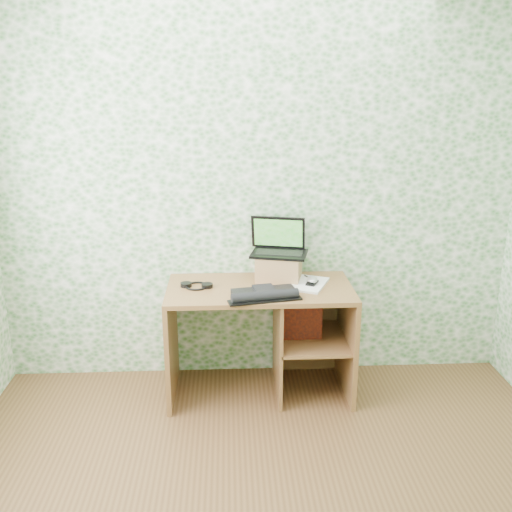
{
  "coord_description": "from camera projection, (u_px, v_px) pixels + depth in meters",
  "views": [
    {
      "loc": [
        -0.2,
        -2.01,
        2.02
      ],
      "look_at": [
        -0.03,
        1.39,
        0.98
      ],
      "focal_mm": 40.0,
      "sensor_mm": 36.0,
      "label": 1
    }
  ],
  "objects": [
    {
      "name": "red_box",
      "position": [
        300.0,
        314.0,
        3.75
      ],
      "size": [
        0.28,
        0.1,
        0.33
      ],
      "primitive_type": "cube",
      "rotation": [
        0.0,
        0.0,
        0.02
      ],
      "color": "maroon",
      "rests_on": "desk"
    },
    {
      "name": "keyboard",
      "position": [
        264.0,
        294.0,
        3.5
      ],
      "size": [
        0.46,
        0.3,
        0.06
      ],
      "rotation": [
        0.0,
        0.0,
        0.19
      ],
      "color": "black",
      "rests_on": "desk"
    },
    {
      "name": "laptop",
      "position": [
        279.0,
        245.0,
        3.8
      ],
      "size": [
        0.41,
        0.33,
        0.24
      ],
      "rotation": [
        0.0,
        0.0,
        -0.24
      ],
      "color": "black",
      "rests_on": "riser"
    },
    {
      "name": "pen",
      "position": [
        310.0,
        278.0,
        3.8
      ],
      "size": [
        0.06,
        0.12,
        0.01
      ],
      "primitive_type": "cylinder",
      "rotation": [
        1.57,
        0.0,
        0.45
      ],
      "color": "black",
      "rests_on": "notepad"
    },
    {
      "name": "mouse",
      "position": [
        312.0,
        281.0,
        3.7
      ],
      "size": [
        0.11,
        0.13,
        0.04
      ],
      "primitive_type": "ellipsoid",
      "rotation": [
        0.0,
        0.0,
        -0.47
      ],
      "color": "#BBBBBD",
      "rests_on": "notepad"
    },
    {
      "name": "desk",
      "position": [
        271.0,
        323.0,
        3.79
      ],
      "size": [
        1.2,
        0.6,
        0.75
      ],
      "color": "brown",
      "rests_on": "floor"
    },
    {
      "name": "headphones",
      "position": [
        197.0,
        286.0,
        3.68
      ],
      "size": [
        0.21,
        0.18,
        0.03
      ],
      "rotation": [
        0.0,
        0.0,
        -0.17
      ],
      "color": "black",
      "rests_on": "desk"
    },
    {
      "name": "wall_back",
      "position": [
        257.0,
        194.0,
        3.82
      ],
      "size": [
        3.5,
        0.0,
        3.5
      ],
      "primitive_type": "plane",
      "rotation": [
        1.57,
        0.0,
        0.0
      ],
      "color": "white",
      "rests_on": "ground"
    },
    {
      "name": "notepad",
      "position": [
        308.0,
        284.0,
        3.72
      ],
      "size": [
        0.32,
        0.36,
        0.01
      ],
      "primitive_type": "cube",
      "rotation": [
        0.0,
        0.0,
        -0.42
      ],
      "color": "white",
      "rests_on": "desk"
    },
    {
      "name": "riser",
      "position": [
        279.0,
        267.0,
        3.8
      ],
      "size": [
        0.33,
        0.3,
        0.17
      ],
      "primitive_type": "cube",
      "rotation": [
        0.0,
        0.0,
        -0.24
      ],
      "color": "#997444",
      "rests_on": "desk"
    }
  ]
}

